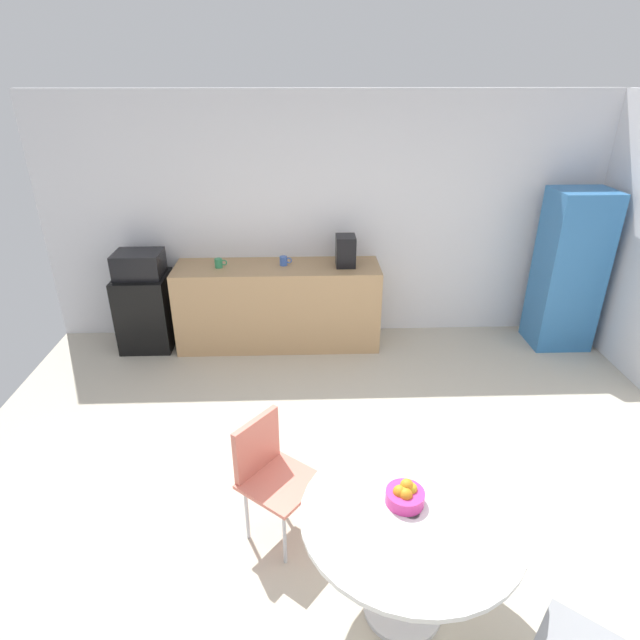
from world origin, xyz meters
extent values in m
plane|color=beige|center=(0.00, 0.00, 0.00)|extent=(6.00, 6.00, 0.00)
cube|color=silver|center=(0.00, 3.00, 1.30)|extent=(6.00, 0.10, 2.60)
cube|color=tan|center=(-0.52, 2.65, 0.45)|extent=(2.16, 0.60, 0.90)
cube|color=black|center=(-1.95, 2.65, 0.41)|extent=(0.54, 0.54, 0.81)
cube|color=black|center=(-1.95, 2.65, 0.94)|extent=(0.48, 0.38, 0.26)
cube|color=#3372B2|center=(2.55, 2.55, 0.85)|extent=(0.60, 0.50, 1.69)
cylinder|color=silver|center=(0.28, -0.59, 0.01)|extent=(0.44, 0.44, 0.03)
cylinder|color=silver|center=(0.28, -0.59, 0.38)|extent=(0.08, 0.08, 0.70)
cylinder|color=white|center=(0.28, -0.59, 0.72)|extent=(1.14, 1.14, 0.03)
cylinder|color=silver|center=(-0.19, -0.01, 0.21)|extent=(0.02, 0.02, 0.42)
cylinder|color=silver|center=(-0.39, -0.25, 0.21)|extent=(0.02, 0.02, 0.42)
cylinder|color=silver|center=(-0.43, 0.19, 0.21)|extent=(0.02, 0.02, 0.42)
cylinder|color=silver|center=(-0.63, -0.05, 0.21)|extent=(0.02, 0.02, 0.42)
cube|color=#DB7260|center=(-0.41, -0.03, 0.44)|extent=(0.59, 0.59, 0.03)
cube|color=#DB7260|center=(-0.56, 0.09, 0.64)|extent=(0.27, 0.32, 0.38)
cylinder|color=#D8338C|center=(0.26, -0.51, 0.77)|extent=(0.20, 0.20, 0.07)
sphere|color=orange|center=(0.23, -0.51, 0.80)|extent=(0.07, 0.07, 0.07)
sphere|color=orange|center=(0.26, -0.54, 0.80)|extent=(0.07, 0.07, 0.07)
sphere|color=yellow|center=(0.29, -0.50, 0.80)|extent=(0.07, 0.07, 0.07)
sphere|color=#66B233|center=(0.26, -0.51, 0.80)|extent=(0.07, 0.07, 0.07)
sphere|color=orange|center=(0.27, -0.49, 0.82)|extent=(0.07, 0.07, 0.07)
cylinder|color=#338C59|center=(-1.12, 2.64, 0.95)|extent=(0.08, 0.08, 0.09)
torus|color=#338C59|center=(-1.07, 2.64, 0.95)|extent=(0.06, 0.01, 0.06)
cylinder|color=black|center=(0.22, 2.67, 0.95)|extent=(0.08, 0.08, 0.09)
torus|color=black|center=(0.28, 2.67, 0.95)|extent=(0.06, 0.01, 0.06)
cylinder|color=#3F66BF|center=(-0.45, 2.68, 0.95)|extent=(0.08, 0.08, 0.09)
torus|color=#3F66BF|center=(-0.39, 2.68, 0.95)|extent=(0.06, 0.01, 0.06)
cube|color=black|center=(0.20, 2.65, 1.06)|extent=(0.20, 0.24, 0.32)
camera|label=1|loc=(-0.25, -2.52, 2.76)|focal=29.27mm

